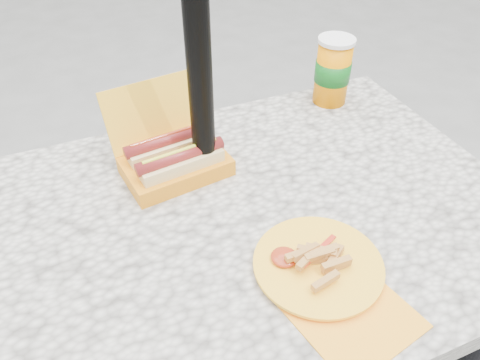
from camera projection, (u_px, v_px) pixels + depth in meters
name	position (u px, v px, depth m)	size (l,w,h in m)	color
picnic_table	(233.00, 253.00, 1.01)	(1.20, 0.80, 0.75)	beige
umbrella_pole	(196.00, 19.00, 0.83)	(0.05, 0.05, 2.20)	black
hotdog_box	(174.00, 157.00, 1.03)	(0.25, 0.23, 0.18)	yellow
fries_plate	(320.00, 268.00, 0.83)	(0.23, 0.33, 0.05)	#FFA022
soda_cup	(333.00, 71.00, 1.23)	(0.10, 0.10, 0.18)	#FF8800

